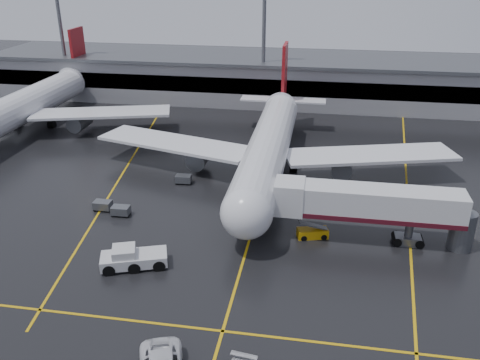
# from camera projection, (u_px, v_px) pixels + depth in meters

# --- Properties ---
(ground) EXTENTS (220.00, 220.00, 0.00)m
(ground) POSITION_uv_depth(u_px,v_px,m) (260.00, 205.00, 59.15)
(ground) COLOR black
(ground) RESTS_ON ground
(apron_line_centre) EXTENTS (0.25, 90.00, 0.02)m
(apron_line_centre) POSITION_uv_depth(u_px,v_px,m) (260.00, 205.00, 59.14)
(apron_line_centre) COLOR gold
(apron_line_centre) RESTS_ON ground
(apron_line_stop) EXTENTS (60.00, 0.25, 0.02)m
(apron_line_stop) POSITION_uv_depth(u_px,v_px,m) (223.00, 331.00, 39.36)
(apron_line_stop) COLOR gold
(apron_line_stop) RESTS_ON ground
(apron_line_left) EXTENTS (9.99, 69.35, 0.02)m
(apron_line_left) POSITION_uv_depth(u_px,v_px,m) (129.00, 163.00, 71.18)
(apron_line_left) COLOR gold
(apron_line_left) RESTS_ON ground
(apron_line_right) EXTENTS (7.57, 69.64, 0.02)m
(apron_line_right) POSITION_uv_depth(u_px,v_px,m) (407.00, 181.00, 65.40)
(apron_line_right) COLOR gold
(apron_line_right) RESTS_ON ground
(terminal) EXTENTS (122.00, 19.00, 8.60)m
(terminal) POSITION_uv_depth(u_px,v_px,m) (291.00, 78.00, 100.48)
(terminal) COLOR gray
(terminal) RESTS_ON ground
(light_mast_left) EXTENTS (3.00, 1.20, 25.45)m
(light_mast_left) POSITION_uv_depth(u_px,v_px,m) (60.00, 25.00, 97.83)
(light_mast_left) COLOR #595B60
(light_mast_left) RESTS_ON ground
(light_mast_mid) EXTENTS (3.00, 1.20, 25.45)m
(light_mast_mid) POSITION_uv_depth(u_px,v_px,m) (264.00, 29.00, 91.74)
(light_mast_mid) COLOR #595B60
(light_mast_mid) RESTS_ON ground
(main_airliner) EXTENTS (48.80, 45.60, 14.10)m
(main_airliner) POSITION_uv_depth(u_px,v_px,m) (270.00, 144.00, 66.14)
(main_airliner) COLOR silver
(main_airliner) RESTS_ON ground
(second_airliner) EXTENTS (48.80, 45.60, 14.10)m
(second_airliner) POSITION_uv_depth(u_px,v_px,m) (26.00, 105.00, 83.32)
(second_airliner) COLOR silver
(second_airliner) RESTS_ON ground
(jet_bridge) EXTENTS (19.90, 3.40, 6.05)m
(jet_bridge) POSITION_uv_depth(u_px,v_px,m) (370.00, 206.00, 50.33)
(jet_bridge) COLOR silver
(jet_bridge) RESTS_ON ground
(pushback_tractor) EXTENTS (6.60, 4.35, 2.19)m
(pushback_tractor) POSITION_uv_depth(u_px,v_px,m) (132.00, 258.00, 47.21)
(pushback_tractor) COLOR silver
(pushback_tractor) RESTS_ON ground
(belt_loader) EXTENTS (3.40, 2.18, 2.00)m
(belt_loader) POSITION_uv_depth(u_px,v_px,m) (313.00, 233.00, 52.29)
(belt_loader) COLOR #C9900A
(belt_loader) RESTS_ON ground
(baggage_cart_a) EXTENTS (2.04, 1.37, 1.12)m
(baggage_cart_a) POSITION_uv_depth(u_px,v_px,m) (121.00, 210.00, 56.63)
(baggage_cart_a) COLOR #595B60
(baggage_cart_a) RESTS_ON ground
(baggage_cart_b) EXTENTS (2.01, 1.31, 1.12)m
(baggage_cart_b) POSITION_uv_depth(u_px,v_px,m) (103.00, 205.00, 57.81)
(baggage_cart_b) COLOR #595B60
(baggage_cart_b) RESTS_ON ground
(baggage_cart_c) EXTENTS (2.07, 1.41, 1.12)m
(baggage_cart_c) POSITION_uv_depth(u_px,v_px,m) (184.00, 179.00, 64.59)
(baggage_cart_c) COLOR #595B60
(baggage_cart_c) RESTS_ON ground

